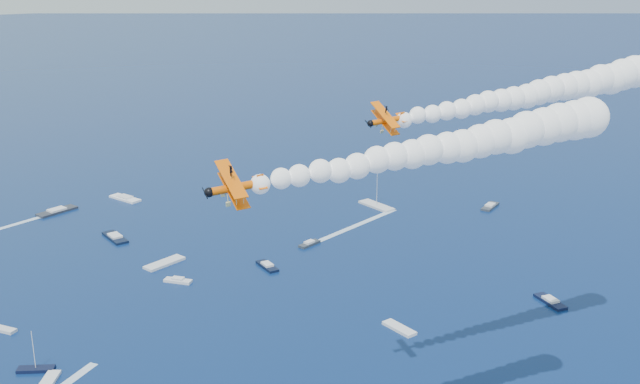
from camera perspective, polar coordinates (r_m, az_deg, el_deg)
biplane_lead at (r=118.54m, az=4.93°, el=5.27°), size 7.14×8.77×7.18m
biplane_trail at (r=93.41m, az=-6.24°, el=0.34°), size 8.83×10.42×7.87m
smoke_trail_lead at (r=133.76m, az=15.44°, el=7.03°), size 55.82×15.40×10.09m
smoke_trail_trail at (r=103.49m, az=8.63°, el=3.15°), size 56.05×19.80×10.09m
spectator_boats at (r=218.33m, az=-14.74°, el=-4.88°), size 230.12×179.91×0.70m
boat_wakes at (r=210.22m, az=-13.18°, el=-5.75°), size 141.21×123.84×0.04m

